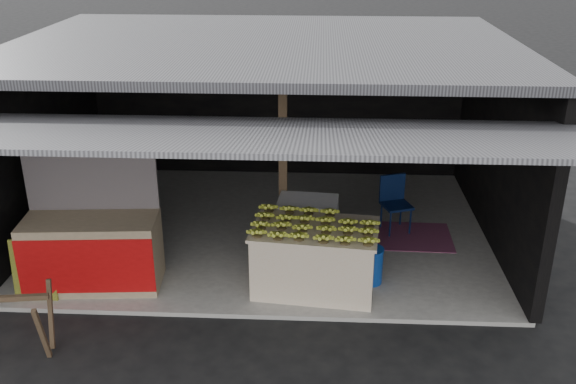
# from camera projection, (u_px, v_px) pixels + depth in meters

# --- Properties ---
(ground) EXTENTS (80.00, 80.00, 0.00)m
(ground) POSITION_uv_depth(u_px,v_px,m) (250.00, 319.00, 8.01)
(ground) COLOR black
(ground) RESTS_ON ground
(concrete_slab) EXTENTS (7.00, 5.00, 0.06)m
(concrete_slab) POSITION_uv_depth(u_px,v_px,m) (267.00, 229.00, 10.30)
(concrete_slab) COLOR gray
(concrete_slab) RESTS_ON ground
(shophouse) EXTENTS (7.40, 7.29, 3.02)m
(shophouse) POSITION_uv_depth(u_px,v_px,m) (267.00, 98.00, 9.78)
(shophouse) COLOR black
(shophouse) RESTS_ON ground
(banana_table) EXTENTS (1.72, 1.17, 0.89)m
(banana_table) POSITION_uv_depth(u_px,v_px,m) (315.00, 258.00, 8.41)
(banana_table) COLOR beige
(banana_table) RESTS_ON concrete_slab
(banana_pile) EXTENTS (1.58, 1.06, 0.18)m
(banana_pile) POSITION_uv_depth(u_px,v_px,m) (315.00, 222.00, 8.20)
(banana_pile) COLOR gold
(banana_pile) RESTS_ON banana_table
(white_crate) EXTENTS (0.88, 0.64, 0.93)m
(white_crate) POSITION_uv_depth(u_px,v_px,m) (307.00, 229.00, 9.16)
(white_crate) COLOR white
(white_crate) RESTS_ON concrete_slab
(neighbor_stall) EXTENTS (1.78, 0.91, 1.78)m
(neighbor_stall) POSITION_uv_depth(u_px,v_px,m) (93.00, 249.00, 8.47)
(neighbor_stall) COLOR #998466
(neighbor_stall) RESTS_ON concrete_slab
(green_signboard) EXTENTS (0.56, 0.10, 0.83)m
(green_signboard) POSITION_uv_depth(u_px,v_px,m) (33.00, 270.00, 8.18)
(green_signboard) COLOR black
(green_signboard) RESTS_ON concrete_slab
(sawhorse) EXTENTS (0.80, 0.79, 0.79)m
(sawhorse) POSITION_uv_depth(u_px,v_px,m) (15.00, 318.00, 7.15)
(sawhorse) COLOR #4D3926
(sawhorse) RESTS_ON ground
(water_barrel) EXTENTS (0.32, 0.32, 0.48)m
(water_barrel) POSITION_uv_depth(u_px,v_px,m) (371.00, 266.00, 8.64)
(water_barrel) COLOR #0D3A98
(water_barrel) RESTS_ON concrete_slab
(plastic_chair) EXTENTS (0.54, 0.54, 0.89)m
(plastic_chair) POSITION_uv_depth(u_px,v_px,m) (394.00, 198.00, 10.03)
(plastic_chair) COLOR #0B193D
(plastic_chair) RESTS_ON concrete_slab
(magenta_rug) EXTENTS (1.53, 1.04, 0.01)m
(magenta_rug) POSITION_uv_depth(u_px,v_px,m) (403.00, 236.00, 9.98)
(magenta_rug) COLOR #6C1844
(magenta_rug) RESTS_ON concrete_slab
(picture_frames) EXTENTS (1.62, 0.04, 0.46)m
(picture_frames) POSITION_uv_depth(u_px,v_px,m) (267.00, 78.00, 11.77)
(picture_frames) COLOR black
(picture_frames) RESTS_ON shophouse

